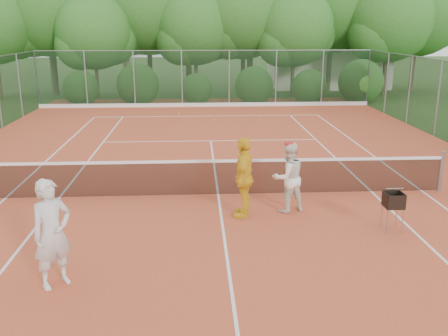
# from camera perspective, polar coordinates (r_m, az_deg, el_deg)

# --- Properties ---
(ground) EXTENTS (120.00, 120.00, 0.00)m
(ground) POSITION_cam_1_polar(r_m,az_deg,el_deg) (13.11, -0.66, -3.19)
(ground) COLOR #28481A
(ground) RESTS_ON ground
(clay_court) EXTENTS (18.00, 36.00, 0.02)m
(clay_court) POSITION_cam_1_polar(r_m,az_deg,el_deg) (13.11, -0.66, -3.15)
(clay_court) COLOR #C7502E
(clay_court) RESTS_ON ground
(club_building) EXTENTS (8.00, 5.00, 3.00)m
(club_building) POSITION_cam_1_polar(r_m,az_deg,el_deg) (37.71, 11.66, 11.39)
(club_building) COLOR beige
(club_building) RESTS_ON ground
(tennis_net) EXTENTS (11.97, 0.10, 1.10)m
(tennis_net) POSITION_cam_1_polar(r_m,az_deg,el_deg) (12.94, -0.67, -0.96)
(tennis_net) COLOR gray
(tennis_net) RESTS_ON clay_court
(player_white) EXTENTS (0.82, 0.80, 1.89)m
(player_white) POSITION_cam_1_polar(r_m,az_deg,el_deg) (8.85, -19.03, -7.11)
(player_white) COLOR silver
(player_white) RESTS_ON clay_court
(player_center_grp) EXTENTS (0.99, 0.88, 1.71)m
(player_center_grp) POSITION_cam_1_polar(r_m,az_deg,el_deg) (11.83, 7.33, -1.05)
(player_center_grp) COLOR white
(player_center_grp) RESTS_ON clay_court
(player_yellow) EXTENTS (0.75, 1.19, 1.88)m
(player_yellow) POSITION_cam_1_polar(r_m,az_deg,el_deg) (11.41, 2.31, -1.08)
(player_yellow) COLOR yellow
(player_yellow) RESTS_ON clay_court
(ball_hopper) EXTENTS (0.38, 0.38, 0.86)m
(ball_hopper) POSITION_cam_1_polar(r_m,az_deg,el_deg) (11.25, 18.82, -3.57)
(ball_hopper) COLOR gray
(ball_hopper) RESTS_ON clay_court
(stray_ball_a) EXTENTS (0.07, 0.07, 0.07)m
(stray_ball_a) POSITION_cam_1_polar(r_m,az_deg,el_deg) (23.37, -1.08, 5.50)
(stray_ball_a) COLOR #C3E034
(stray_ball_a) RESTS_ON clay_court
(stray_ball_b) EXTENTS (0.07, 0.07, 0.07)m
(stray_ball_b) POSITION_cam_1_polar(r_m,az_deg,el_deg) (25.50, -5.20, 6.32)
(stray_ball_b) COLOR #C6EA36
(stray_ball_b) RESTS_ON clay_court
(stray_ball_c) EXTENTS (0.07, 0.07, 0.07)m
(stray_ball_c) POSITION_cam_1_polar(r_m,az_deg,el_deg) (23.43, 4.17, 5.48)
(stray_ball_c) COLOR #ABCB2F
(stray_ball_c) RESTS_ON clay_court
(court_markings) EXTENTS (11.03, 23.83, 0.01)m
(court_markings) POSITION_cam_1_polar(r_m,az_deg,el_deg) (13.10, -0.66, -3.09)
(court_markings) COLOR white
(court_markings) RESTS_ON clay_court
(fence_back) EXTENTS (18.07, 0.07, 3.00)m
(fence_back) POSITION_cam_1_polar(r_m,az_deg,el_deg) (27.52, -2.12, 10.16)
(fence_back) COLOR #19381E
(fence_back) RESTS_ON clay_court
(tropical_treeline) EXTENTS (32.10, 8.49, 15.03)m
(tropical_treeline) POSITION_cam_1_polar(r_m,az_deg,el_deg) (32.66, 0.24, 17.40)
(tropical_treeline) COLOR brown
(tropical_treeline) RESTS_ON ground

